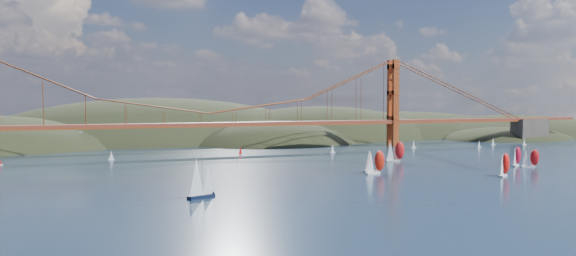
# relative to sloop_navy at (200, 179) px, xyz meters

# --- Properties ---
(ground) EXTENTS (1200.00, 1200.00, 0.00)m
(ground) POSITION_rel_sloop_navy_xyz_m (37.94, -36.42, -5.92)
(ground) COLOR black
(ground) RESTS_ON ground
(headlands) EXTENTS (725.00, 225.00, 96.00)m
(headlands) POSITION_rel_sloop_navy_xyz_m (82.89, 241.87, -18.37)
(headlands) COLOR black
(headlands) RESTS_ON ground
(bridge) EXTENTS (552.00, 12.00, 55.00)m
(bridge) POSITION_rel_sloop_navy_xyz_m (36.20, 143.58, 26.32)
(bridge) COLOR brown
(bridge) RESTS_ON ground
(sloop_navy) EXTENTS (9.14, 6.71, 13.41)m
(sloop_navy) POSITION_rel_sloop_navy_xyz_m (0.00, 0.00, 0.00)
(sloop_navy) COLOR black
(sloop_navy) RESTS_ON ground
(racer_0) EXTENTS (9.34, 4.82, 10.49)m
(racer_0) POSITION_rel_sloop_navy_xyz_m (76.98, 28.70, -0.96)
(racer_0) COLOR white
(racer_0) RESTS_ON ground
(racer_1) EXTENTS (8.85, 6.94, 10.05)m
(racer_1) POSITION_rel_sloop_navy_xyz_m (119.37, 4.10, -1.17)
(racer_1) COLOR silver
(racer_1) RESTS_ON ground
(racer_2) EXTENTS (8.02, 5.06, 8.96)m
(racer_2) POSITION_rel_sloop_navy_xyz_m (151.03, 22.57, -1.68)
(racer_2) COLOR white
(racer_2) RESTS_ON ground
(racer_3) EXTENTS (9.60, 4.44, 10.85)m
(racer_3) POSITION_rel_sloop_navy_xyz_m (108.98, 64.36, -0.79)
(racer_3) COLOR silver
(racer_3) RESTS_ON ground
(racer_4) EXTENTS (8.55, 6.74, 9.73)m
(racer_4) POSITION_rel_sloop_navy_xyz_m (149.49, 28.96, -1.32)
(racer_4) COLOR white
(racer_4) RESTS_ON ground
(racer_rwb) EXTENTS (8.90, 4.48, 10.00)m
(racer_rwb) POSITION_rel_sloop_navy_xyz_m (79.92, 34.28, -1.19)
(racer_rwb) COLOR silver
(racer_rwb) RESTS_ON ground
(distant_boat_3) EXTENTS (3.00, 2.00, 4.70)m
(distant_boat_3) POSITION_rel_sloop_navy_xyz_m (-16.29, 122.07, -3.51)
(distant_boat_3) COLOR silver
(distant_boat_3) RESTS_ON ground
(distant_boat_4) EXTENTS (3.00, 2.00, 4.70)m
(distant_boat_4) POSITION_rel_sloop_navy_xyz_m (160.75, 124.31, -3.51)
(distant_boat_4) COLOR silver
(distant_boat_4) RESTS_ON ground
(distant_boat_5) EXTENTS (3.00, 2.00, 4.70)m
(distant_boat_5) POSITION_rel_sloop_navy_xyz_m (200.13, 111.98, -3.51)
(distant_boat_5) COLOR silver
(distant_boat_5) RESTS_ON ground
(distant_boat_6) EXTENTS (3.00, 2.00, 4.70)m
(distant_boat_6) POSITION_rel_sloop_navy_xyz_m (222.22, 124.59, -3.51)
(distant_boat_6) COLOR silver
(distant_boat_6) RESTS_ON ground
(distant_boat_7) EXTENTS (3.00, 2.00, 4.70)m
(distant_boat_7) POSITION_rel_sloop_navy_xyz_m (240.12, 115.98, -3.51)
(distant_boat_7) COLOR silver
(distant_boat_7) RESTS_ON ground
(distant_boat_8) EXTENTS (3.00, 2.00, 4.70)m
(distant_boat_8) POSITION_rel_sloop_navy_xyz_m (101.22, 115.47, -3.51)
(distant_boat_8) COLOR silver
(distant_boat_8) RESTS_ON ground
(distant_boat_9) EXTENTS (3.00, 2.00, 4.70)m
(distant_boat_9) POSITION_rel_sloop_navy_xyz_m (49.38, 121.03, -3.51)
(distant_boat_9) COLOR silver
(distant_boat_9) RESTS_ON ground
(gull) EXTENTS (0.90, 0.25, 0.17)m
(gull) POSITION_rel_sloop_navy_xyz_m (-33.47, -7.70, 15.09)
(gull) COLOR white
(gull) RESTS_ON ground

